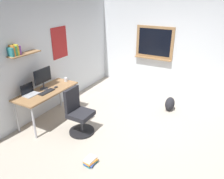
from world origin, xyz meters
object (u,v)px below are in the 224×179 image
at_px(backpack, 170,104).
at_px(book_stack_on_floor, 90,161).
at_px(office_chair, 78,114).
at_px(monitor_primary, 43,77).
at_px(keyboard, 47,92).
at_px(laptop, 30,92).
at_px(desk, 47,94).
at_px(computer_mouse, 56,87).
at_px(coffee_mug, 66,80).

height_order(backpack, book_stack_on_floor, backpack).
xyz_separation_m(office_chair, monitor_primary, (0.09, 0.96, 0.59)).
bearing_deg(book_stack_on_floor, office_chair, 47.00).
relative_size(office_chair, keyboard, 2.57).
bearing_deg(book_stack_on_floor, monitor_primary, 65.34).
xyz_separation_m(keyboard, book_stack_on_floor, (-0.67, -1.52, -0.68)).
bearing_deg(laptop, desk, -24.37).
relative_size(monitor_primary, computer_mouse, 4.46).
distance_m(keyboard, computer_mouse, 0.28).
height_order(desk, monitor_primary, monitor_primary).
bearing_deg(computer_mouse, laptop, 157.36).
relative_size(laptop, coffee_mug, 3.37).
xyz_separation_m(laptop, coffee_mug, (0.93, -0.17, -0.01)).
height_order(laptop, monitor_primary, monitor_primary).
distance_m(monitor_primary, keyboard, 0.33).
relative_size(laptop, backpack, 0.91).
relative_size(desk, book_stack_on_floor, 5.92).
xyz_separation_m(keyboard, backpack, (1.81, -2.18, -0.57)).
bearing_deg(coffee_mug, office_chair, -128.70).
height_order(desk, computer_mouse, computer_mouse).
relative_size(desk, keyboard, 3.85).
distance_m(coffee_mug, backpack, 2.57).
bearing_deg(monitor_primary, computer_mouse, -44.94).
relative_size(laptop, keyboard, 0.84).
height_order(coffee_mug, backpack, coffee_mug).
bearing_deg(book_stack_on_floor, laptop, 76.41).
bearing_deg(coffee_mug, book_stack_on_floor, -130.79).
distance_m(office_chair, backpack, 2.29).
xyz_separation_m(desk, office_chair, (-0.05, -0.86, -0.24)).
bearing_deg(office_chair, backpack, -37.89).
bearing_deg(laptop, keyboard, -41.51).
bearing_deg(office_chair, laptop, 104.87).
relative_size(desk, monitor_primary, 3.07).
distance_m(laptop, coffee_mug, 0.95).
height_order(laptop, book_stack_on_floor, laptop).
bearing_deg(laptop, monitor_primary, -7.70).
distance_m(laptop, monitor_primary, 0.42).
bearing_deg(coffee_mug, keyboard, -175.82).
bearing_deg(monitor_primary, laptop, 172.30).
bearing_deg(office_chair, coffee_mug, 51.30).
xyz_separation_m(monitor_primary, keyboard, (-0.11, -0.17, -0.26)).
height_order(office_chair, backpack, office_chair).
bearing_deg(keyboard, coffee_mug, 4.18).
bearing_deg(desk, laptop, 155.63).
bearing_deg(backpack, laptop, 130.66).
height_order(keyboard, book_stack_on_floor, keyboard).
height_order(office_chair, monitor_primary, monitor_primary).
bearing_deg(office_chair, desk, 86.38).
bearing_deg(keyboard, laptop, 138.49).
bearing_deg(monitor_primary, office_chair, -95.38).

